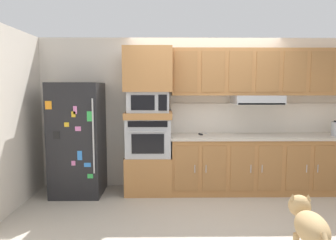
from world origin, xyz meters
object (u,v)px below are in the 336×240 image
object	(u,v)px
refrigerator	(78,139)
microwave	(149,102)
screwdriver	(201,134)
dog	(309,226)
built_in_oven	(149,137)

from	to	relation	value
refrigerator	microwave	xyz separation A→B (m)	(1.11, 0.07, 0.58)
screwdriver	dog	world-z (taller)	screwdriver
refrigerator	microwave	size ratio (longest dim) A/B	2.73
dog	refrigerator	bearing A→B (deg)	57.28
refrigerator	dog	world-z (taller)	refrigerator
refrigerator	microwave	world-z (taller)	refrigerator
built_in_oven	microwave	bearing A→B (deg)	-0.77
microwave	dog	distance (m)	2.88
screwdriver	dog	xyz separation A→B (m)	(0.71, -2.25, -0.49)
microwave	screwdriver	xyz separation A→B (m)	(0.85, 0.06, -0.53)
refrigerator	built_in_oven	xyz separation A→B (m)	(1.11, 0.07, 0.02)
refrigerator	microwave	distance (m)	1.26
built_in_oven	dog	bearing A→B (deg)	-54.65
microwave	dog	xyz separation A→B (m)	(1.56, -2.20, -1.02)
screwdriver	microwave	bearing A→B (deg)	-176.27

